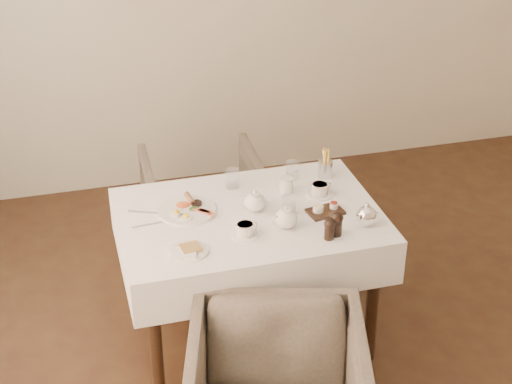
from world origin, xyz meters
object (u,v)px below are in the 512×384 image
Objects in this scene: table at (249,234)px; armchair_far at (203,205)px; teapot_centre at (255,201)px; breakfast_plate at (187,209)px.

table reaches higher than armchair_far.
teapot_centre reaches higher than table.
table is 1.81× the size of armchair_far.
teapot_centre reaches higher than armchair_far.
table is 0.93m from armchair_far.
table is 0.33m from breakfast_plate.
armchair_far is at bearing 90.87° from breakfast_plate.
table is at bearing -2.82° from breakfast_plate.
table is 4.47× the size of breakfast_plate.
table is 8.74× the size of teapot_centre.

